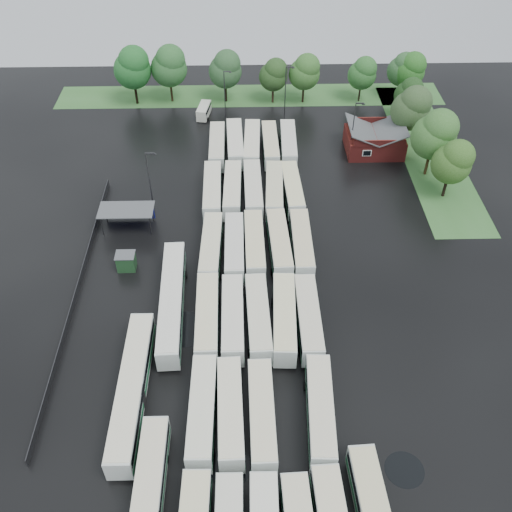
{
  "coord_description": "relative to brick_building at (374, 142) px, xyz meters",
  "views": [
    {
      "loc": [
        0.63,
        -46.27,
        55.64
      ],
      "look_at": [
        2.0,
        12.0,
        2.5
      ],
      "focal_mm": 40.0,
      "sensor_mm": 36.0,
      "label": 1
    }
  ],
  "objects": [
    {
      "name": "tree_north_2",
      "position": [
        -26.8,
        19.59,
        5.16
      ],
      "size": [
        6.59,
        6.59,
        10.91
      ],
      "color": "black",
      "rests_on": "ground"
    },
    {
      "name": "bus_r3c4",
      "position": [
        -15.4,
        -27.8,
        0.09
      ],
      "size": [
        2.78,
        12.81,
        3.56
      ],
      "rotation": [
        0.0,
        0.0,
        -0.0
      ],
      "color": "silver",
      "rests_on": "ground"
    },
    {
      "name": "puddle_0",
      "position": [
        -25.46,
        -60.31,
        -1.86
      ],
      "size": [
        4.59,
        4.59,
        0.01
      ],
      "primitive_type": "cylinder",
      "color": "black",
      "rests_on": "ground"
    },
    {
      "name": "lamp_post_ne",
      "position": [
        -4.38,
        -1.67,
        4.16
      ],
      "size": [
        1.6,
        0.31,
        10.37
      ],
      "color": "#2D2D30",
      "rests_on": "ground"
    },
    {
      "name": "bus_r1c1",
      "position": [
        -25.33,
        -55.02,
        0.07
      ],
      "size": [
        3.1,
        12.72,
        3.52
      ],
      "rotation": [
        0.0,
        0.0,
        0.03
      ],
      "color": "silver",
      "rests_on": "ground"
    },
    {
      "name": "bus_r1c4",
      "position": [
        -15.65,
        -55.06,
        0.1
      ],
      "size": [
        3.38,
        12.94,
        3.57
      ],
      "rotation": [
        0.0,
        0.0,
        -0.05
      ],
      "color": "silver",
      "rests_on": "ground"
    },
    {
      "name": "lamp_post_back_w",
      "position": [
        -26.84,
        12.43,
        3.81
      ],
      "size": [
        1.51,
        0.29,
        9.78
      ],
      "color": "#2D2D30",
      "rests_on": "ground"
    },
    {
      "name": "tree_north_6",
      "position": [
        8.83,
        20.38,
        4.39
      ],
      "size": [
        5.88,
        5.88,
        9.73
      ],
      "color": "#321F10",
      "rests_on": "ground"
    },
    {
      "name": "tree_north_5",
      "position": [
        0.58,
        19.15,
        4.23
      ],
      "size": [
        5.72,
        5.72,
        9.47
      ],
      "color": "black",
      "rests_on": "ground"
    },
    {
      "name": "tree_east_3",
      "position": [
        8.12,
        10.89,
        3.84
      ],
      "size": [
        5.36,
        5.36,
        8.87
      ],
      "color": "black",
      "rests_on": "ground"
    },
    {
      "name": "tree_north_1",
      "position": [
        -37.93,
        19.91,
        5.81
      ],
      "size": [
        7.2,
        7.2,
        11.93
      ],
      "color": "black",
      "rests_on": "ground"
    },
    {
      "name": "tree_north_3",
      "position": [
        -17.23,
        18.88,
        4.21
      ],
      "size": [
        5.7,
        5.7,
        9.45
      ],
      "color": "#39261B",
      "rests_on": "ground"
    },
    {
      "name": "bus_r2c3",
      "position": [
        -18.73,
        -41.82,
        0.14
      ],
      "size": [
        3.36,
        13.24,
        3.65
      ],
      "rotation": [
        0.0,
        0.0,
        -0.04
      ],
      "color": "silver",
      "rests_on": "ground"
    },
    {
      "name": "grass_strip_north",
      "position": [
        -22.0,
        22.03,
        -1.86
      ],
      "size": [
        80.0,
        10.0,
        0.01
      ],
      "primitive_type": "cube",
      "color": "#376C2F",
      "rests_on": "ground"
    },
    {
      "name": "tree_east_2",
      "position": [
        6.3,
        1.94,
        5.55
      ],
      "size": [
        6.96,
        6.96,
        11.53
      ],
      "color": "#3B2E21",
      "rests_on": "ground"
    },
    {
      "name": "puddle_2",
      "position": [
        -31.08,
        -41.59,
        -1.86
      ],
      "size": [
        5.98,
        5.98,
        0.01
      ],
      "primitive_type": "cylinder",
      "color": "black",
      "rests_on": "ground"
    },
    {
      "name": "puddle_1",
      "position": [
        -18.8,
        -63.57,
        -1.86
      ],
      "size": [
        4.31,
        4.31,
        0.01
      ],
      "primitive_type": "cylinder",
      "color": "black",
      "rests_on": "ground"
    },
    {
      "name": "lamp_post_nw",
      "position": [
        -37.74,
        -16.97,
        4.34
      ],
      "size": [
        1.65,
        0.32,
        10.69
      ],
      "color": "#2D2D30",
      "rests_on": "ground"
    },
    {
      "name": "tree_east_1",
      "position": [
        7.85,
        -7.82,
        6.02
      ],
      "size": [
        7.4,
        7.4,
        12.26
      ],
      "color": "#392714",
      "rests_on": "ground"
    },
    {
      "name": "bus_r4c4",
      "position": [
        -15.78,
        -14.48,
        0.05
      ],
      "size": [
        3.19,
        12.64,
        3.49
      ],
      "rotation": [
        0.0,
        0.0,
        0.04
      ],
      "color": "silver",
      "rests_on": "ground"
    },
    {
      "name": "puddle_3",
      "position": [
        -16.5,
        -43.88,
        -1.86
      ],
      "size": [
        5.1,
        5.1,
        0.01
      ],
      "primitive_type": "cylinder",
      "color": "black",
      "rests_on": "ground"
    },
    {
      "name": "artic_bus_west_c",
      "position": [
        -36.28,
        -51.87,
        0.16
      ],
      "size": [
        2.92,
        19.75,
        3.66
      ],
      "rotation": [
        0.0,
        0.0,
        -0.01
      ],
      "color": "silver",
      "rests_on": "ground"
    },
    {
      "name": "lamp_post_back_e",
      "position": [
        -15.27,
        12.0,
        4.37
      ],
      "size": [
        1.66,
        0.32,
        10.75
      ],
      "color": "#2D2D30",
      "rests_on": "ground"
    },
    {
      "name": "grass_strip_east",
      "position": [
        10.0,
        0.03,
        -1.86
      ],
      "size": [
        10.0,
        50.0,
        0.01
      ],
      "primitive_type": "cube",
      "color": "#376C2F",
      "rests_on": "ground"
    },
    {
      "name": "bus_r2c2",
      "position": [
        -21.98,
        -41.69,
        0.11
      ],
      "size": [
        3.21,
        13.02,
        3.6
      ],
      "rotation": [
        0.0,
        0.0,
        0.04
      ],
      "color": "silver",
      "rests_on": "ground"
    },
    {
      "name": "bus_r3c1",
      "position": [
        -25.02,
        -28.31,
        0.07
      ],
      "size": [
        2.74,
        12.64,
        3.51
      ],
      "rotation": [
        0.0,
        0.0,
        0.0
      ],
      "color": "silver",
      "rests_on": "ground"
    },
    {
      "name": "bus_r2c1",
      "position": [
        -25.17,
        -41.69,
        0.1
      ],
      "size": [
        2.86,
        12.87,
        3.57
      ],
      "rotation": [
        0.0,
        0.0,
        0.01
      ],
      "color": "silver",
      "rests_on": "ground"
    },
    {
      "name": "minibus",
      "position": [
        -31.24,
        13.33,
        -0.58
      ],
      "size": [
        2.8,
        5.56,
        2.32
      ],
      "rotation": [
        0.0,
        0.0,
        -0.17
      ],
      "color": "silver",
      "rests_on": "ground"
    },
    {
      "name": "bus_r3c0",
      "position": [
        -28.3,
        -28.31,
        0.09
      ],
      "size": [
        3.08,
        12.85,
        3.56
      ],
      "rotation": [
        0.0,
        0.0,
        -0.03
      ],
      "color": "silver",
      "rests_on": "ground"
    },
    {
      "name": "tree_north_0",
      "position": [
        -45.0,
        18.99,
        5.97
      ],
      "size": [
        7.35,
        7.35,
        12.18
      ],
      "color": "black",
      "rests_on": "ground"
    },
    {
      "name": "bus_r4c3",
      "position": [
        -18.7,
        -14.59,
        0.09
      ],
      "size": [
        3.28,
        12.9,
        3.56
      ],
      "rotation": [
        0.0,
        0.0,
        -0.05
      ],
      "color": "silver",
      "rests_on": "ground"
    },
    {
      "name": "tree_east_4",
      "position": [
        10.1,
        19.32,
        4.73
      ],
      "size": [
        6.19,
        6.19,
        10.26
      ],
      "color": "black",
      "rests_on": "ground"
    },
    {
      "name": "bus_r1c0",
      "position": [
        -28.36,
        -54.83,
        0.11
      ],
      "size": [
        2.91,
        12.92,
        3.59
      ],
      "rotation": [
        0.0,
        0.0,
        -0.01
      ],
      "color": "silver",
      "rests_on": "ground"
    },
    {
      "name": "wash_shed",
      "position": [
        -41.2,
        -20.74,
        1.12
      ],
      "size": [
        8.2,
        4.2,
        3.58
      ],
      "color": "#2D2D30",
      "rests_on": "ground"
    },
    {
      "name": "bus_r5c4",
      "position": [
        -15.51,
        -0.59,
        0.06
      ],
      "size": [
        3.04,
        12.68,
        3.51
      ],
      "rotation": [
        0.0,
        0.0,
        -0.03
      ],
      "color": "silver",
      "rests_on": "ground"
    },
    {
      "name": "bus_r3c2",
      "position": [
        -22.14,
        -27.82,
        0.08
      ],
      "size": [
        2.89,
        12.77,
        3.54
      ],
      "rotation": [
        0.0,
        0.0,
        0.01
      ],
      "color": "silver",
      "rests_on": "ground"
    },
    {
      "name": "bus_r2c4",
      "position": [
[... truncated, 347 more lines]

